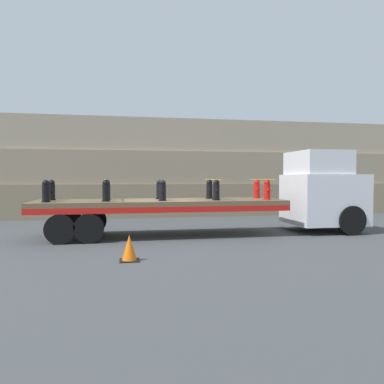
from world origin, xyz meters
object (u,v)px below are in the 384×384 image
(fire_hydrant_black_near_3, at_px, (216,190))
(traffic_cone, at_px, (129,248))
(truck_cab, at_px, (325,192))
(fire_hydrant_red_far_4, at_px, (257,189))
(fire_hydrant_black_far_2, at_px, (160,190))
(fire_hydrant_black_far_0, at_px, (52,190))
(fire_hydrant_black_near_2, at_px, (163,191))
(fire_hydrant_black_far_3, at_px, (209,189))
(flatbed_trailer, at_px, (143,207))
(fire_hydrant_red_near_4, at_px, (267,190))
(fire_hydrant_black_near_1, at_px, (106,191))
(fire_hydrant_black_far_1, at_px, (107,190))
(fire_hydrant_black_near_0, at_px, (46,191))

(fire_hydrant_black_near_3, height_order, traffic_cone, fire_hydrant_black_near_3)
(truck_cab, height_order, fire_hydrant_red_far_4, truck_cab)
(fire_hydrant_black_far_2, bearing_deg, fire_hydrant_black_near_3, -28.67)
(fire_hydrant_black_far_0, bearing_deg, fire_hydrant_red_far_4, 0.00)
(fire_hydrant_black_near_2, relative_size, fire_hydrant_black_far_2, 1.00)
(fire_hydrant_black_far_3, height_order, traffic_cone, fire_hydrant_black_far_3)
(flatbed_trailer, height_order, fire_hydrant_black_far_0, fire_hydrant_black_far_0)
(truck_cab, height_order, fire_hydrant_black_far_0, truck_cab)
(fire_hydrant_red_near_4, distance_m, traffic_cone, 6.29)
(fire_hydrant_black_near_1, bearing_deg, fire_hydrant_black_far_1, 90.00)
(fire_hydrant_black_near_1, xyz_separation_m, fire_hydrant_black_near_2, (1.93, 0.00, 0.00))
(fire_hydrant_black_near_1, xyz_separation_m, fire_hydrant_black_far_3, (3.87, 1.06, 0.00))
(flatbed_trailer, xyz_separation_m, traffic_cone, (-0.58, -3.96, -0.72))
(traffic_cone, bearing_deg, fire_hydrant_red_far_4, 41.35)
(traffic_cone, bearing_deg, fire_hydrant_black_far_3, 54.80)
(fire_hydrant_black_near_2, distance_m, fire_hydrant_red_near_4, 3.87)
(fire_hydrant_black_far_1, bearing_deg, fire_hydrant_black_near_2, -28.67)
(fire_hydrant_black_far_2, relative_size, traffic_cone, 1.11)
(fire_hydrant_black_near_2, height_order, fire_hydrant_black_far_3, same)
(truck_cab, relative_size, flatbed_trailer, 0.35)
(fire_hydrant_black_near_1, height_order, fire_hydrant_black_far_2, same)
(truck_cab, relative_size, traffic_cone, 4.72)
(fire_hydrant_black_far_0, bearing_deg, fire_hydrant_black_near_2, -15.29)
(fire_hydrant_black_near_3, bearing_deg, fire_hydrant_black_far_2, 151.33)
(fire_hydrant_black_far_0, relative_size, fire_hydrant_black_near_2, 1.00)
(fire_hydrant_black_near_1, bearing_deg, traffic_cone, -78.48)
(truck_cab, xyz_separation_m, fire_hydrant_black_near_1, (-8.43, -0.53, 0.09))
(truck_cab, height_order, fire_hydrant_black_far_3, truck_cab)
(flatbed_trailer, xyz_separation_m, fire_hydrant_black_near_0, (-3.21, -0.53, 0.62))
(fire_hydrant_black_near_1, distance_m, fire_hydrant_black_far_1, 1.06)
(fire_hydrant_black_far_0, bearing_deg, traffic_cone, -59.61)
(fire_hydrant_black_near_3, bearing_deg, fire_hydrant_black_near_2, 180.00)
(fire_hydrant_black_near_0, xyz_separation_m, fire_hydrant_black_near_2, (3.87, 0.00, 0.00))
(truck_cab, distance_m, fire_hydrant_black_near_2, 6.52)
(fire_hydrant_black_near_3, distance_m, fire_hydrant_red_far_4, 2.20)
(fire_hydrant_black_far_0, xyz_separation_m, fire_hydrant_black_far_2, (3.87, 0.00, 0.00))
(fire_hydrant_black_far_3, bearing_deg, fire_hydrant_black_near_2, -151.33)
(fire_hydrant_black_far_0, bearing_deg, fire_hydrant_black_far_1, 0.00)
(truck_cab, relative_size, fire_hydrant_black_far_2, 4.26)
(fire_hydrant_black_near_1, xyz_separation_m, fire_hydrant_red_far_4, (5.80, 1.06, 0.00))
(truck_cab, height_order, fire_hydrant_red_near_4, truck_cab)
(flatbed_trailer, height_order, fire_hydrant_black_near_0, fire_hydrant_black_near_0)
(fire_hydrant_black_near_3, bearing_deg, fire_hydrant_black_near_1, 180.00)
(flatbed_trailer, bearing_deg, fire_hydrant_black_far_0, 170.65)
(fire_hydrant_black_far_0, distance_m, fire_hydrant_black_far_3, 5.80)
(fire_hydrant_black_far_2, bearing_deg, fire_hydrant_black_near_2, -90.00)
(flatbed_trailer, distance_m, traffic_cone, 4.07)
(fire_hydrant_black_near_2, relative_size, fire_hydrant_black_far_3, 1.00)
(fire_hydrant_black_far_2, distance_m, fire_hydrant_red_far_4, 3.87)
(fire_hydrant_black_near_0, height_order, fire_hydrant_black_far_2, same)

